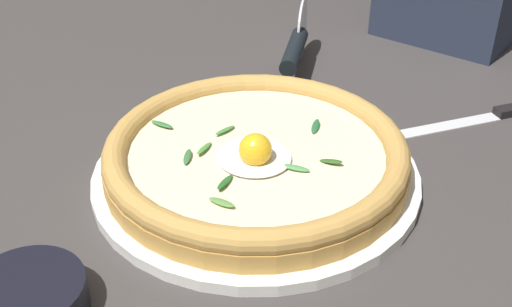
{
  "coord_description": "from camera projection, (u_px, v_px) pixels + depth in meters",
  "views": [
    {
      "loc": [
        0.32,
        -0.39,
        0.39
      ],
      "look_at": [
        -0.01,
        0.03,
        0.03
      ],
      "focal_mm": 45.25,
      "sensor_mm": 36.0,
      "label": 1
    }
  ],
  "objects": [
    {
      "name": "ground_plane",
      "position": [
        247.0,
        212.0,
        0.64
      ],
      "size": [
        2.4,
        2.4,
        0.03
      ],
      "primitive_type": "cube",
      "color": "#3C3838",
      "rests_on": "ground"
    },
    {
      "name": "pizza_plate",
      "position": [
        256.0,
        175.0,
        0.66
      ],
      "size": [
        0.33,
        0.33,
        0.01
      ],
      "primitive_type": "cylinder",
      "color": "white",
      "rests_on": "ground"
    },
    {
      "name": "pizza",
      "position": [
        256.0,
        155.0,
        0.64
      ],
      "size": [
        0.3,
        0.3,
        0.06
      ],
      "color": "gold",
      "rests_on": "pizza_plate"
    },
    {
      "name": "side_bowl",
      "position": [
        28.0,
        299.0,
        0.5
      ],
      "size": [
        0.09,
        0.09,
        0.03
      ],
      "primitive_type": "cylinder",
      "color": "black",
      "rests_on": "ground"
    },
    {
      "name": "pizza_cutter",
      "position": [
        297.0,
        44.0,
        0.85
      ],
      "size": [
        0.09,
        0.16,
        0.08
      ],
      "color": "silver",
      "rests_on": "ground"
    },
    {
      "name": "table_knife",
      "position": [
        505.0,
        112.0,
        0.77
      ],
      "size": [
        0.13,
        0.2,
        0.01
      ],
      "color": "silver",
      "rests_on": "ground"
    }
  ]
}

